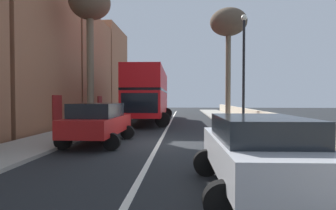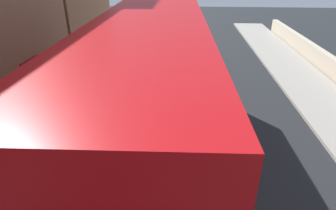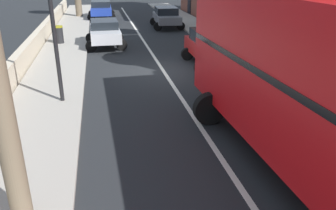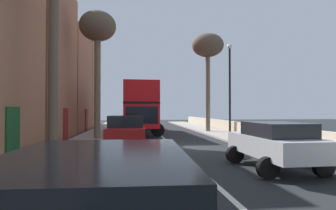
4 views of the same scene
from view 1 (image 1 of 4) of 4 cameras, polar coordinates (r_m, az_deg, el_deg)
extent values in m
plane|color=black|center=(11.41, -1.92, -8.21)|extent=(84.00, 84.00, 0.00)
cube|color=silver|center=(11.41, -1.92, -8.19)|extent=(0.16, 54.00, 0.01)
cube|color=#9E998E|center=(12.81, -24.49, -7.00)|extent=(2.60, 60.00, 0.12)
cube|color=#9E998E|center=(11.99, 22.31, -7.56)|extent=(2.60, 60.00, 0.12)
cube|color=#9E6647|center=(18.24, -28.90, 11.79)|extent=(4.00, 7.68, 10.48)
cube|color=maroon|center=(16.97, -22.91, -1.57)|extent=(0.08, 1.10, 2.10)
cube|color=#9E6647|center=(25.22, -19.06, 7.42)|extent=(4.00, 7.68, 9.11)
cube|color=maroon|center=(24.40, -14.57, -0.59)|extent=(0.08, 1.10, 2.10)
cube|color=#9E6647|center=(32.77, -13.69, 7.00)|extent=(4.00, 7.68, 10.17)
cube|color=black|center=(32.10, -10.17, -0.07)|extent=(0.08, 1.10, 2.10)
cube|color=beige|center=(12.52, 29.08, -5.18)|extent=(0.36, 54.00, 1.02)
cube|color=red|center=(20.92, -4.16, 0.48)|extent=(2.78, 10.75, 1.70)
cube|color=black|center=(20.92, -4.17, 3.03)|extent=(2.80, 10.65, 0.16)
cube|color=red|center=(20.96, -4.17, 5.30)|extent=(2.78, 10.75, 1.50)
cube|color=black|center=(15.63, -6.22, 0.44)|extent=(2.20, 0.12, 1.19)
cylinder|color=black|center=(17.25, -1.19, -3.23)|extent=(1.01, 0.33, 1.00)
cylinder|color=black|center=(17.57, -9.57, -3.16)|extent=(1.01, 0.33, 1.00)
cylinder|color=black|center=(24.49, -0.28, -1.82)|extent=(1.01, 0.33, 1.00)
cylinder|color=black|center=(24.72, -6.23, -1.80)|extent=(1.01, 0.33, 1.00)
cube|color=#B7BABF|center=(5.62, 18.70, -10.15)|extent=(1.78, 3.98, 0.64)
cube|color=black|center=(5.35, 19.35, -4.84)|extent=(1.61, 2.20, 0.45)
cylinder|color=black|center=(6.73, 8.27, -12.32)|extent=(0.64, 0.23, 0.64)
cylinder|color=black|center=(7.13, 22.70, -11.64)|extent=(0.64, 0.23, 0.64)
cylinder|color=black|center=(4.42, 11.84, -19.87)|extent=(0.64, 0.23, 0.64)
cube|color=#AD1919|center=(11.40, -14.77, -4.14)|extent=(1.85, 4.28, 0.67)
cube|color=black|center=(11.16, -15.14, -1.09)|extent=(1.68, 2.36, 0.56)
cylinder|color=black|center=(13.00, -16.74, -5.65)|extent=(0.64, 0.23, 0.64)
cylinder|color=black|center=(12.47, -8.75, -5.90)|extent=(0.64, 0.23, 0.64)
cylinder|color=black|center=(10.60, -21.84, -7.32)|extent=(0.64, 0.23, 0.64)
cylinder|color=black|center=(9.94, -12.14, -7.82)|extent=(0.64, 0.23, 0.64)
cylinder|color=brown|center=(16.44, -16.50, 7.34)|extent=(0.41, 0.41, 6.99)
ellipsoid|color=brown|center=(17.31, -16.61, 20.56)|extent=(2.42, 2.42, 1.99)
cylinder|color=brown|center=(21.06, 12.92, 6.26)|extent=(0.40, 0.40, 7.12)
ellipsoid|color=brown|center=(21.80, 12.99, 17.14)|extent=(2.84, 2.84, 2.09)
cylinder|color=black|center=(14.89, 16.10, 6.05)|extent=(0.14, 0.14, 6.00)
sphere|color=silver|center=(15.46, 16.19, 17.77)|extent=(0.32, 0.32, 0.32)
camera|label=2|loc=(14.40, -4.40, 14.57)|focal=29.87mm
camera|label=3|loc=(26.53, 7.26, 7.23)|focal=36.31mm
camera|label=4|loc=(4.71, -133.57, -0.52)|focal=29.67mm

